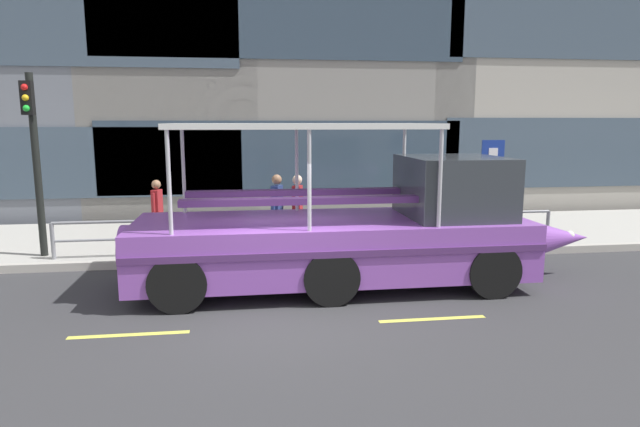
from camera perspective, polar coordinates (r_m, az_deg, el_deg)
The scene contains 12 objects.
ground_plane at distance 9.51m, azimuth -3.95°, elevation -10.01°, with size 120.00×120.00×0.00m, color #333335.
sidewalk at distance 14.88m, azimuth -5.50°, elevation -2.46°, with size 32.00×4.80×0.18m, color #A8A59E.
curb_edge at distance 12.46m, azimuth -4.98°, elevation -4.84°, with size 32.00×0.18×0.18m, color #B2ADA3.
lane_centreline at distance 8.73m, azimuth -3.55°, elevation -11.83°, with size 25.80×0.12×0.01m.
curb_guardrail at distance 12.74m, azimuth -0.45°, elevation -1.42°, with size 11.86×0.09×0.85m.
traffic_light_pole at distance 13.52m, azimuth -27.95°, elevation 6.21°, with size 0.24×0.46×4.08m.
parking_sign at distance 14.50m, azimuth 17.65°, elevation 4.16°, with size 0.60×0.12×2.57m.
duck_tour_boat at distance 10.64m, azimuth 4.24°, elevation -1.95°, with size 9.40×2.58×3.17m.
pedestrian_near_bow at distance 15.01m, azimuth 13.52°, elevation 1.48°, with size 0.30×0.41×1.59m.
pedestrian_mid_left at distance 13.26m, azimuth -2.40°, elevation 1.12°, with size 0.29×0.48×1.75m.
pedestrian_mid_right at distance 13.18m, azimuth -4.56°, elevation 1.10°, with size 0.32×0.47×1.77m.
pedestrian_near_stern at distance 13.87m, azimuth -16.81°, elevation 0.78°, with size 0.25×0.46×1.62m.
Camera 1 is at (-0.61, -8.94, 3.19)m, focal length 30.31 mm.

